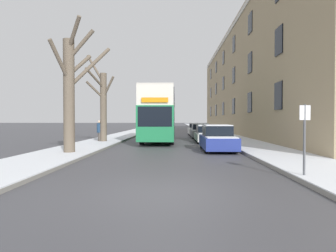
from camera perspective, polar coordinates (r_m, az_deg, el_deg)
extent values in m
plane|color=#424247|center=(7.60, -1.24, -12.64)|extent=(320.00, 320.00, 0.00)
cube|color=gray|center=(60.67, -4.03, -0.44)|extent=(3.15, 130.00, 0.13)
cube|color=silver|center=(60.67, -4.03, -0.36)|extent=(3.12, 130.00, 0.03)
cube|color=gray|center=(60.61, 6.32, -0.45)|extent=(3.15, 130.00, 0.13)
cube|color=silver|center=(60.61, 6.32, -0.37)|extent=(3.12, 130.00, 0.03)
cube|color=tan|center=(40.29, 17.78, 8.05)|extent=(9.00, 51.23, 13.30)
cube|color=black|center=(20.78, 20.28, 5.42)|extent=(0.08, 1.40, 1.80)
cube|color=black|center=(27.98, 15.30, 4.35)|extent=(0.08, 1.40, 1.80)
cube|color=black|center=(35.31, 12.38, 3.71)|extent=(0.08, 1.40, 1.80)
cube|color=black|center=(42.71, 10.47, 3.28)|extent=(0.08, 1.40, 1.80)
cube|color=black|center=(50.14, 9.13, 2.98)|extent=(0.08, 1.40, 1.80)
cube|color=black|center=(57.59, 8.13, 2.75)|extent=(0.08, 1.40, 1.80)
cube|color=black|center=(21.34, 20.35, 14.96)|extent=(0.08, 1.40, 1.80)
cube|color=black|center=(28.40, 15.34, 11.51)|extent=(0.08, 1.40, 1.80)
cube|color=black|center=(35.65, 12.41, 9.41)|extent=(0.08, 1.40, 1.80)
cube|color=black|center=(42.98, 10.49, 8.01)|extent=(0.08, 1.40, 1.80)
cube|color=black|center=(50.37, 9.14, 7.01)|extent=(0.08, 1.40, 1.80)
cube|color=black|center=(57.80, 8.14, 6.27)|extent=(0.08, 1.40, 1.80)
cube|color=black|center=(29.24, 15.38, 18.36)|extent=(0.08, 1.40, 1.80)
cube|color=black|center=(36.32, 12.43, 14.95)|extent=(0.08, 1.40, 1.80)
cube|color=black|center=(43.55, 10.51, 12.64)|extent=(0.08, 1.40, 1.80)
cube|color=black|center=(50.86, 9.15, 10.99)|extent=(0.08, 1.40, 1.80)
cube|color=black|center=(58.22, 8.15, 9.74)|extent=(0.08, 1.40, 1.80)
cube|color=beige|center=(40.48, 11.38, 16.90)|extent=(0.12, 50.20, 0.44)
cylinder|color=brown|center=(16.15, -18.34, 5.19)|extent=(0.56, 0.56, 5.91)
cylinder|color=brown|center=(16.77, -16.47, 11.03)|extent=(0.99, 1.35, 1.32)
cylinder|color=brown|center=(16.26, -16.27, 14.63)|extent=(1.48, 0.39, 1.54)
cylinder|color=brown|center=(15.78, -19.94, 11.55)|extent=(0.62, 1.59, 1.87)
cylinder|color=brown|center=(17.02, -14.65, 10.81)|extent=(1.85, 2.17, 2.52)
cylinder|color=brown|center=(16.10, -17.50, 16.46)|extent=(1.10, 1.17, 1.51)
cylinder|color=brown|center=(23.57, -12.19, 3.32)|extent=(0.50, 0.50, 5.39)
cylinder|color=brown|center=(22.97, -13.76, 8.83)|extent=(1.00, 1.99, 1.34)
cylinder|color=brown|center=(23.31, -13.71, 6.66)|extent=(1.21, 1.18, 1.28)
cylinder|color=brown|center=(24.23, -13.66, 10.51)|extent=(1.52, 0.62, 2.27)
cylinder|color=brown|center=(23.28, -11.31, 7.26)|extent=(1.11, 0.84, 1.61)
cube|color=#1E7A47|center=(24.81, -1.69, 0.61)|extent=(2.51, 10.41, 2.43)
cube|color=silver|center=(24.86, -1.69, 4.99)|extent=(2.46, 10.20, 1.36)
cube|color=beige|center=(24.92, -1.69, 6.69)|extent=(2.46, 10.20, 0.12)
cube|color=black|center=(24.81, -1.69, 1.68)|extent=(2.54, 9.16, 1.26)
cube|color=black|center=(24.86, -1.69, 5.14)|extent=(2.54, 9.16, 1.04)
cube|color=black|center=(19.63, -2.53, 1.80)|extent=(2.25, 0.06, 1.33)
cube|color=orange|center=(19.66, -2.53, 4.99)|extent=(1.75, 0.05, 0.32)
cylinder|color=black|center=(21.82, -4.98, -2.23)|extent=(0.30, 1.02, 1.02)
cylinder|color=black|center=(21.69, 0.71, -2.25)|extent=(0.30, 1.02, 1.02)
cylinder|color=black|center=(27.82, -3.59, -1.48)|extent=(0.30, 1.02, 1.02)
cylinder|color=black|center=(27.72, 0.88, -1.49)|extent=(0.30, 1.02, 1.02)
cube|color=navy|center=(17.83, 9.39, -3.01)|extent=(1.80, 4.53, 0.68)
cube|color=black|center=(17.97, 9.32, -0.91)|extent=(1.55, 2.27, 0.62)
cube|color=silver|center=(17.96, 9.32, 0.16)|extent=(1.51, 2.15, 0.06)
cube|color=silver|center=(16.22, 10.18, -2.16)|extent=(1.62, 1.18, 0.05)
cylinder|color=black|center=(16.40, 7.30, -4.01)|extent=(0.20, 0.65, 0.65)
cylinder|color=black|center=(16.64, 12.74, -3.96)|extent=(0.20, 0.65, 0.65)
cylinder|color=black|center=(19.10, 6.48, -3.27)|extent=(0.20, 0.65, 0.65)
cylinder|color=black|center=(19.30, 11.16, -3.24)|extent=(0.20, 0.65, 0.65)
cube|color=silver|center=(24.18, 7.30, -2.04)|extent=(1.69, 4.54, 0.56)
cube|color=black|center=(24.33, 7.26, -0.67)|extent=(1.45, 2.27, 0.58)
cube|color=silver|center=(24.32, 7.26, 0.13)|extent=(1.42, 2.16, 0.10)
cube|color=silver|center=(22.56, 7.72, -1.46)|extent=(1.52, 1.19, 0.08)
cylinder|color=black|center=(22.76, 5.81, -2.60)|extent=(0.20, 0.61, 0.61)
cylinder|color=black|center=(22.92, 9.47, -2.59)|extent=(0.20, 0.61, 0.61)
cylinder|color=black|center=(25.48, 5.35, -2.19)|extent=(0.20, 0.61, 0.61)
cylinder|color=black|center=(25.62, 8.62, -2.18)|extent=(0.20, 0.61, 0.61)
cube|color=slate|center=(29.91, 6.18, -1.36)|extent=(1.84, 4.49, 0.61)
cube|color=black|center=(30.07, 6.15, -0.21)|extent=(1.58, 2.25, 0.59)
cube|color=silver|center=(30.06, 6.16, 0.43)|extent=(1.54, 2.13, 0.08)
cube|color=silver|center=(28.31, 6.45, -0.82)|extent=(1.65, 1.17, 0.07)
cylinder|color=black|center=(28.52, 4.78, -1.79)|extent=(0.20, 0.65, 0.65)
cylinder|color=black|center=(28.66, 8.01, -1.78)|extent=(0.20, 0.65, 0.65)
cylinder|color=black|center=(31.20, 4.50, -1.53)|extent=(0.20, 0.65, 0.65)
cylinder|color=black|center=(31.33, 7.45, -1.53)|extent=(0.20, 0.65, 0.65)
cube|color=silver|center=(35.45, 5.44, -0.92)|extent=(1.89, 4.45, 0.66)
cube|color=black|center=(35.61, 5.42, 0.02)|extent=(1.63, 2.22, 0.49)
cube|color=silver|center=(35.61, 5.42, 0.47)|extent=(1.59, 2.11, 0.08)
cube|color=silver|center=(33.87, 5.63, -0.41)|extent=(1.70, 1.16, 0.06)
cylinder|color=black|center=(34.08, 4.19, -1.32)|extent=(0.20, 0.62, 0.62)
cylinder|color=black|center=(34.20, 6.99, -1.32)|extent=(0.20, 0.62, 0.62)
cylinder|color=black|center=(36.74, 4.00, -1.14)|extent=(0.20, 0.62, 0.62)
cylinder|color=black|center=(36.86, 6.59, -1.14)|extent=(0.20, 0.62, 0.62)
cylinder|color=#4C4742|center=(23.70, -12.88, -2.22)|extent=(0.18, 0.18, 0.82)
cylinder|color=#4C4742|center=(23.87, -13.01, -2.19)|extent=(0.18, 0.18, 0.82)
cylinder|color=navy|center=(23.75, -12.96, -0.35)|extent=(0.39, 0.39, 0.72)
sphere|color=beige|center=(23.74, -12.96, 0.80)|extent=(0.23, 0.23, 0.23)
cylinder|color=#4C4F54|center=(9.84, 24.54, -2.86)|extent=(0.07, 0.07, 2.28)
cube|color=silver|center=(9.80, 24.63, 2.32)|extent=(0.32, 0.02, 0.44)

